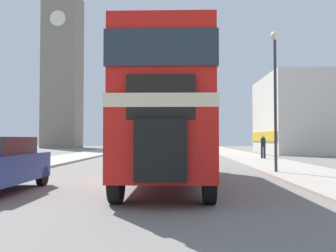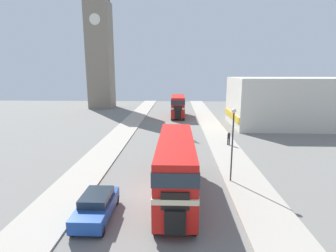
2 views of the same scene
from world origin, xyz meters
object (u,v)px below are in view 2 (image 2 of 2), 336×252
church_tower (98,23)px  pedestrian_walking (229,137)px  double_decker_bus (176,163)px  car_parked_near (96,206)px  bus_distant (178,105)px  street_lamp (233,134)px

church_tower → pedestrian_walking: bearing=-53.4°
pedestrian_walking → church_tower: church_tower is taller
double_decker_bus → car_parked_near: bearing=-148.4°
bus_distant → car_parked_near: bearing=-97.8°
street_lamp → church_tower: 51.43m
church_tower → double_decker_bus: bearing=-68.4°
street_lamp → pedestrian_walking: bearing=80.1°
street_lamp → church_tower: (-22.65, 43.46, 15.59)m
double_decker_bus → bus_distant: (0.20, 33.20, -0.09)m
pedestrian_walking → car_parked_near: bearing=-124.3°
pedestrian_walking → church_tower: bearing=126.6°
bus_distant → street_lamp: street_lamp is taller
car_parked_near → pedestrian_walking: pedestrian_walking is taller
bus_distant → double_decker_bus: bearing=-90.3°
pedestrian_walking → street_lamp: size_ratio=0.28×
bus_distant → church_tower: (-18.44, 12.94, 17.11)m
pedestrian_walking → church_tower: (-24.48, 32.96, 18.51)m
pedestrian_walking → church_tower: 45.04m
car_parked_near → church_tower: size_ratio=0.11×
pedestrian_walking → street_lamp: street_lamp is taller
bus_distant → church_tower: 28.29m
car_parked_near → double_decker_bus: bearing=31.6°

